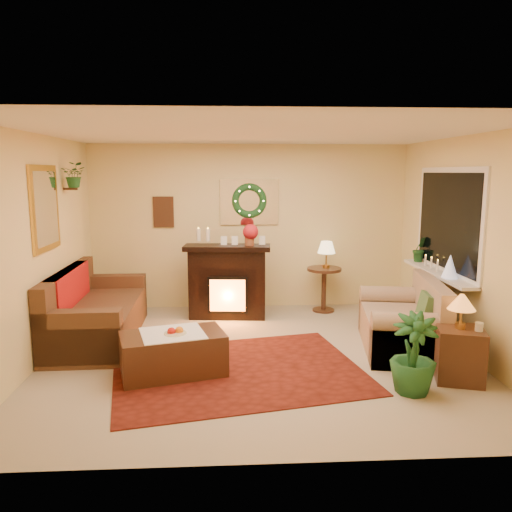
{
  "coord_description": "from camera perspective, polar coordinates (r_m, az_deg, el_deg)",
  "views": [
    {
      "loc": [
        -0.35,
        -5.68,
        2.17
      ],
      "look_at": [
        0.0,
        0.35,
        1.15
      ],
      "focal_mm": 35.0,
      "sensor_mm": 36.0,
      "label": 1
    }
  ],
  "objects": [
    {
      "name": "floor",
      "position": [
        6.09,
        0.19,
        -11.3
      ],
      "size": [
        5.0,
        5.0,
        0.0
      ],
      "primitive_type": "plane",
      "color": "beige",
      "rests_on": "ground"
    },
    {
      "name": "ceiling",
      "position": [
        5.7,
        0.21,
        13.92
      ],
      "size": [
        5.0,
        5.0,
        0.0
      ],
      "primitive_type": "plane",
      "color": "white",
      "rests_on": "ground"
    },
    {
      "name": "wall_back",
      "position": [
        7.98,
        -0.78,
        3.33
      ],
      "size": [
        5.0,
        5.0,
        0.0
      ],
      "primitive_type": "plane",
      "color": "#EFD88C",
      "rests_on": "ground"
    },
    {
      "name": "wall_front",
      "position": [
        3.55,
        2.41,
        -4.59
      ],
      "size": [
        5.0,
        5.0,
        0.0
      ],
      "primitive_type": "plane",
      "color": "#EFD88C",
      "rests_on": "ground"
    },
    {
      "name": "wall_left",
      "position": [
        6.13,
        -23.81,
        0.62
      ],
      "size": [
        4.5,
        4.5,
        0.0
      ],
      "primitive_type": "plane",
      "color": "#EFD88C",
      "rests_on": "ground"
    },
    {
      "name": "wall_right",
      "position": [
        6.41,
        23.12,
        1.01
      ],
      "size": [
        4.5,
        4.5,
        0.0
      ],
      "primitive_type": "plane",
      "color": "#EFD88C",
      "rests_on": "ground"
    },
    {
      "name": "area_rug",
      "position": [
        5.64,
        -2.04,
        -12.97
      ],
      "size": [
        3.01,
        2.49,
        0.01
      ],
      "primitive_type": "cube",
      "rotation": [
        0.0,
        0.0,
        0.2
      ],
      "color": "maroon",
      "rests_on": "floor"
    },
    {
      "name": "sofa",
      "position": [
        6.86,
        -17.56,
        -5.57
      ],
      "size": [
        1.0,
        2.17,
        0.92
      ],
      "primitive_type": "cube",
      "rotation": [
        0.0,
        0.0,
        0.02
      ],
      "color": "brown",
      "rests_on": "floor"
    },
    {
      "name": "red_throw",
      "position": [
        6.99,
        -17.67,
        -5.07
      ],
      "size": [
        0.87,
        1.42,
        0.02
      ],
      "primitive_type": "cube",
      "color": "red",
      "rests_on": "sofa"
    },
    {
      "name": "fireplace",
      "position": [
        7.47,
        -3.28,
        -2.95
      ],
      "size": [
        1.15,
        0.45,
        1.03
      ],
      "primitive_type": "cube",
      "rotation": [
        0.0,
        0.0,
        -0.09
      ],
      "color": "black",
      "rests_on": "floor"
    },
    {
      "name": "poinsettia",
      "position": [
        7.32,
        -0.63,
        2.77
      ],
      "size": [
        0.23,
        0.23,
        0.23
      ],
      "primitive_type": "sphere",
      "color": "red",
      "rests_on": "fireplace"
    },
    {
      "name": "mantel_candle_a",
      "position": [
        7.35,
        -6.59,
        2.42
      ],
      "size": [
        0.06,
        0.06,
        0.18
      ],
      "primitive_type": "cylinder",
      "color": "#F0EFC1",
      "rests_on": "fireplace"
    },
    {
      "name": "mantel_candle_b",
      "position": [
        7.32,
        -5.52,
        2.41
      ],
      "size": [
        0.06,
        0.06,
        0.18
      ],
      "primitive_type": "cylinder",
      "color": "silver",
      "rests_on": "fireplace"
    },
    {
      "name": "mantel_mirror",
      "position": [
        7.93,
        -0.78,
        6.19
      ],
      "size": [
        0.92,
        0.02,
        0.72
      ],
      "primitive_type": "cube",
      "color": "white",
      "rests_on": "wall_back"
    },
    {
      "name": "wreath",
      "position": [
        7.89,
        -0.77,
        6.32
      ],
      "size": [
        0.55,
        0.11,
        0.55
      ],
      "primitive_type": "torus",
      "rotation": [
        1.57,
        0.0,
        0.0
      ],
      "color": "#194719",
      "rests_on": "wall_back"
    },
    {
      "name": "wall_art",
      "position": [
        7.99,
        -10.53,
        4.98
      ],
      "size": [
        0.32,
        0.03,
        0.48
      ],
      "primitive_type": "cube",
      "color": "#381E11",
      "rests_on": "wall_back"
    },
    {
      "name": "gold_mirror",
      "position": [
        6.36,
        -22.98,
        5.05
      ],
      "size": [
        0.03,
        0.84,
        1.0
      ],
      "primitive_type": "cube",
      "color": "gold",
      "rests_on": "wall_left"
    },
    {
      "name": "hanging_plant",
      "position": [
        7.02,
        -19.96,
        7.39
      ],
      "size": [
        0.33,
        0.28,
        0.36
      ],
      "primitive_type": "imported",
      "color": "#194719",
      "rests_on": "wall_left"
    },
    {
      "name": "loveseat",
      "position": [
        6.43,
        16.25,
        -6.59
      ],
      "size": [
        1.11,
        1.63,
        0.87
      ],
      "primitive_type": "cube",
      "rotation": [
        0.0,
        0.0,
        -0.17
      ],
      "color": "gray",
      "rests_on": "floor"
    },
    {
      "name": "window_frame",
      "position": [
        6.87,
        21.12,
        3.77
      ],
      "size": [
        0.03,
        1.86,
        1.36
      ],
      "primitive_type": "cube",
      "color": "white",
      "rests_on": "wall_right"
    },
    {
      "name": "window_glass",
      "position": [
        6.86,
        21.01,
        3.77
      ],
      "size": [
        0.02,
        1.7,
        1.22
      ],
      "primitive_type": "cube",
      "color": "black",
      "rests_on": "wall_right"
    },
    {
      "name": "window_sill",
      "position": [
        6.92,
        19.99,
        -1.82
      ],
      "size": [
        0.22,
        1.86,
        0.04
      ],
      "primitive_type": "cube",
      "color": "white",
      "rests_on": "wall_right"
    },
    {
      "name": "mini_tree",
      "position": [
        6.5,
        21.29,
        -1.07
      ],
      "size": [
        0.19,
        0.19,
        0.29
      ],
      "primitive_type": "cone",
      "color": "white",
      "rests_on": "window_sill"
    },
    {
      "name": "sill_plant",
      "position": [
        7.54,
        18.24,
        0.83
      ],
      "size": [
        0.27,
        0.21,
        0.48
      ],
      "primitive_type": "imported",
      "color": "black",
      "rests_on": "window_sill"
    },
    {
      "name": "side_table_round",
      "position": [
        7.92,
        7.75,
        -3.97
      ],
      "size": [
        0.55,
        0.55,
        0.69
      ],
      "primitive_type": "cylinder",
      "rotation": [
        0.0,
        0.0,
        0.04
      ],
      "color": "#331D13",
      "rests_on": "floor"
    },
    {
      "name": "lamp_cream",
      "position": [
        7.81,
        8.04,
        -0.01
      ],
      "size": [
        0.28,
        0.28,
        0.42
      ],
      "primitive_type": "cone",
      "color": "#E7CC89",
      "rests_on": "side_table_round"
    },
    {
      "name": "end_table_square",
      "position": [
        5.73,
        22.22,
        -10.5
      ],
      "size": [
        0.57,
        0.57,
        0.57
      ],
      "primitive_type": "cube",
      "rotation": [
        0.0,
        0.0,
        -0.29
      ],
      "color": "black",
      "rests_on": "floor"
    },
    {
      "name": "lamp_tiffany",
      "position": [
        5.59,
        22.39,
        -5.91
      ],
      "size": [
        0.28,
        0.28,
        0.42
      ],
      "primitive_type": "cone",
      "color": "#E7540A",
      "rests_on": "end_table_square"
    },
    {
      "name": "coffee_table",
      "position": [
        5.56,
        -9.45,
        -11.18
      ],
      "size": [
        1.21,
        0.87,
        0.46
      ],
      "primitive_type": "cube",
      "rotation": [
        0.0,
        0.0,
        0.27
      ],
      "color": "#54271D",
      "rests_on": "floor"
    },
    {
      "name": "fruit_bowl",
      "position": [
        5.45,
        -9.2,
        -8.92
      ],
      "size": [
        0.24,
        0.24,
        0.06
      ],
      "primitive_type": "cylinder",
      "color": "beige",
      "rests_on": "coffee_table"
    },
    {
      "name": "floor_palm",
      "position": [
        5.22,
        17.59,
        -10.12
      ],
      "size": [
        1.5,
        1.5,
        2.41
      ],
      "primitive_type": "imported",
      "rotation": [
        0.0,
        0.0,
        -0.12
      ],
      "color": "#16321B",
      "rests_on": "floor"
    }
  ]
}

